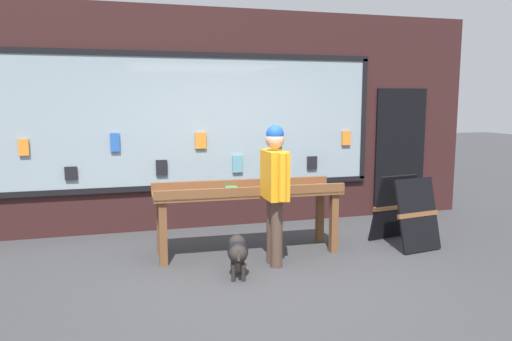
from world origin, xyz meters
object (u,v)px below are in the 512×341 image
at_px(person_browsing, 275,185).
at_px(sandwich_board_sign, 405,211).
at_px(small_dog, 238,251).
at_px(display_table_main, 248,197).

distance_m(person_browsing, sandwich_board_sign, 1.98).
distance_m(person_browsing, small_dog, 0.88).
relative_size(person_browsing, small_dog, 2.91).
bearing_deg(person_browsing, display_table_main, 18.56).
bearing_deg(display_table_main, small_dog, -112.21).
bearing_deg(display_table_main, sandwich_board_sign, -7.03).
height_order(display_table_main, sandwich_board_sign, sandwich_board_sign).
height_order(display_table_main, small_dog, display_table_main).
bearing_deg(sandwich_board_sign, small_dog, -176.45).
relative_size(display_table_main, person_browsing, 1.43).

